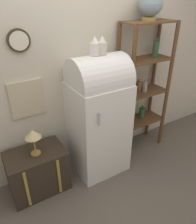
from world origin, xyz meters
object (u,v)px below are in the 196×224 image
Objects in this scene: vase_left at (95,46)px; vase_center at (102,46)px; suitcase_trunk at (38,171)px; desk_lamp at (33,135)px; globe at (151,4)px; refrigerator at (99,115)px.

vase_center is (0.09, -0.00, -0.00)m from vase_left.
suitcase_trunk is 0.51m from desk_lamp.
globe is at bearing 8.56° from vase_center.
vase_center reaches higher than desk_lamp.
vase_left is 1.02× the size of vase_center.
desk_lamp is (0.01, -0.02, 0.51)m from suitcase_trunk.
refrigerator is 0.82m from vase_left.
vase_left is at bearing 174.23° from refrigerator.
suitcase_trunk is (-0.81, 0.03, -0.52)m from refrigerator.
globe is 1.65× the size of vase_left.
globe is 1.05× the size of desk_lamp.
globe reaches higher than suitcase_trunk.
refrigerator reaches higher than desk_lamp.
vase_center is 1.19m from desk_lamp.
suitcase_trunk is 1.55m from vase_left.
suitcase_trunk is at bearing -177.12° from globe.
desk_lamp is at bearing -176.37° from globe.
vase_left is (-0.04, 0.00, 0.82)m from refrigerator.
globe is at bearing 2.88° from suitcase_trunk.
globe reaches higher than desk_lamp.
globe is 1.98m from desk_lamp.
globe is at bearing 7.36° from vase_left.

